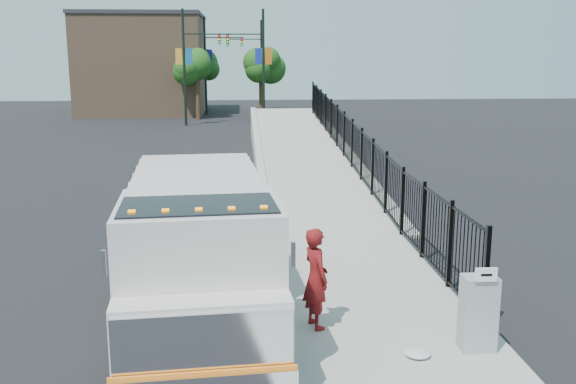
{
  "coord_description": "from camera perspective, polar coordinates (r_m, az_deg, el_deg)",
  "views": [
    {
      "loc": [
        -0.68,
        -12.4,
        4.83
      ],
      "look_at": [
        0.35,
        2.0,
        1.76
      ],
      "focal_mm": 40.0,
      "sensor_mm": 36.0,
      "label": 1
    }
  ],
  "objects": [
    {
      "name": "utility_cabinet",
      "position": [
        11.02,
        16.55,
        -10.28
      ],
      "size": [
        0.55,
        0.4,
        1.25
      ],
      "primitive_type": "cube",
      "color": "gray",
      "rests_on": "sidewalk"
    },
    {
      "name": "ground",
      "position": [
        13.33,
        -0.91,
        -9.25
      ],
      "size": [
        120.0,
        120.0,
        0.0
      ],
      "primitive_type": "plane",
      "color": "black",
      "rests_on": "ground"
    },
    {
      "name": "truck",
      "position": [
        12.08,
        -7.96,
        -4.02
      ],
      "size": [
        3.15,
        8.07,
        2.71
      ],
      "rotation": [
        0.0,
        0.0,
        0.08
      ],
      "color": "black",
      "rests_on": "ground"
    },
    {
      "name": "arrow_sign",
      "position": [
        10.58,
        17.2,
        -7.03
      ],
      "size": [
        0.35,
        0.04,
        0.22
      ],
      "primitive_type": "cube",
      "color": "white",
      "rests_on": "utility_cabinet"
    },
    {
      "name": "light_pole_2",
      "position": [
        54.72,
        -7.03,
        11.43
      ],
      "size": [
        3.77,
        0.22,
        8.0
      ],
      "color": "black",
      "rests_on": "ground"
    },
    {
      "name": "light_pole_0",
      "position": [
        45.89,
        -8.84,
        11.29
      ],
      "size": [
        3.77,
        0.22,
        8.0
      ],
      "color": "black",
      "rests_on": "ground"
    },
    {
      "name": "light_pole_1",
      "position": [
        45.73,
        -2.59,
        11.41
      ],
      "size": [
        3.78,
        0.22,
        8.0
      ],
      "color": "black",
      "rests_on": "ground"
    },
    {
      "name": "tree_0",
      "position": [
        50.26,
        -8.08,
        10.87
      ],
      "size": [
        2.45,
        2.45,
        5.22
      ],
      "color": "#382314",
      "rests_on": "ground"
    },
    {
      "name": "ramp",
      "position": [
        28.95,
        1.54,
        2.4
      ],
      "size": [
        3.95,
        24.06,
        3.19
      ],
      "primitive_type": "cube",
      "rotation": [
        0.06,
        0.0,
        0.0
      ],
      "color": "#9E998E",
      "rests_on": "ground"
    },
    {
      "name": "tree_1",
      "position": [
        51.81,
        -2.42,
        10.99
      ],
      "size": [
        2.24,
        2.24,
        5.12
      ],
      "color": "#382314",
      "rests_on": "ground"
    },
    {
      "name": "debris",
      "position": [
        10.79,
        11.44,
        -13.84
      ],
      "size": [
        0.42,
        0.42,
        0.11
      ],
      "primitive_type": "ellipsoid",
      "color": "silver",
      "rests_on": "sidewalk"
    },
    {
      "name": "tree_2",
      "position": [
        60.69,
        -7.45,
        11.07
      ],
      "size": [
        2.48,
        2.48,
        5.24
      ],
      "color": "#382314",
      "rests_on": "ground"
    },
    {
      "name": "building",
      "position": [
        57.02,
        -12.7,
        10.89
      ],
      "size": [
        10.0,
        10.0,
        8.0
      ],
      "primitive_type": "cube",
      "color": "#8C664C",
      "rests_on": "ground"
    },
    {
      "name": "iron_fence",
      "position": [
        25.08,
        5.68,
        2.93
      ],
      "size": [
        0.1,
        28.0,
        1.8
      ],
      "primitive_type": "cube",
      "color": "black",
      "rests_on": "ground"
    },
    {
      "name": "worker",
      "position": [
        11.33,
        2.48,
        -7.65
      ],
      "size": [
        0.62,
        0.76,
        1.81
      ],
      "primitive_type": "imported",
      "rotation": [
        0.0,
        0.0,
        1.9
      ],
      "color": "maroon",
      "rests_on": "sidewalk"
    },
    {
      "name": "sidewalk",
      "position": [
        11.74,
        9.3,
        -12.15
      ],
      "size": [
        3.55,
        12.0,
        0.12
      ],
      "primitive_type": "cube",
      "color": "#9E998E",
      "rests_on": "ground"
    },
    {
      "name": "light_pole_3",
      "position": [
        59.56,
        -2.68,
        11.55
      ],
      "size": [
        3.77,
        0.22,
        8.0
      ],
      "color": "black",
      "rests_on": "ground"
    },
    {
      "name": "curb",
      "position": [
        11.46,
        -0.34,
        -12.5
      ],
      "size": [
        0.3,
        12.0,
        0.16
      ],
      "primitive_type": "cube",
      "color": "#ADAAA3",
      "rests_on": "ground"
    }
  ]
}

